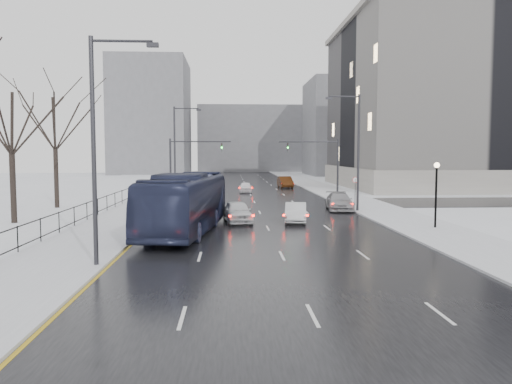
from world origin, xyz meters
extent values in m
cube|color=black|center=(0.00, 60.00, 0.02)|extent=(16.00, 150.00, 0.04)
cube|color=black|center=(0.00, 48.00, 0.02)|extent=(130.00, 10.00, 0.04)
cube|color=silver|center=(-10.50, 60.00, 0.08)|extent=(5.00, 150.00, 0.16)
cube|color=silver|center=(10.50, 60.00, 0.08)|extent=(5.00, 150.00, 0.16)
cube|color=white|center=(-20.00, 60.00, 0.06)|extent=(14.00, 150.00, 0.12)
cube|color=black|center=(-13.00, 30.00, 1.41)|extent=(0.04, 70.00, 0.05)
cube|color=black|center=(-13.00, 30.00, 0.41)|extent=(0.04, 70.00, 0.05)
cylinder|color=black|center=(-13.00, 30.00, 0.81)|extent=(0.06, 0.06, 1.30)
cylinder|color=#2D2D33|center=(8.40, 40.00, 5.00)|extent=(0.20, 0.20, 10.00)
cylinder|color=#2D2D33|center=(7.10, 40.00, 9.80)|extent=(2.60, 0.12, 0.12)
cube|color=#2D2D33|center=(5.80, 40.00, 9.65)|extent=(0.50, 0.25, 0.18)
cylinder|color=#2D2D33|center=(-8.40, 20.00, 5.00)|extent=(0.20, 0.20, 10.00)
cylinder|color=#2D2D33|center=(-7.10, 20.00, 9.80)|extent=(2.60, 0.12, 0.12)
cube|color=#2D2D33|center=(-5.80, 20.00, 9.65)|extent=(0.50, 0.25, 0.18)
cylinder|color=#2D2D33|center=(-8.40, 52.00, 5.00)|extent=(0.20, 0.20, 10.00)
cylinder|color=#2D2D33|center=(-7.10, 52.00, 9.80)|extent=(2.60, 0.12, 0.12)
cube|color=#2D2D33|center=(-5.80, 52.00, 9.65)|extent=(0.50, 0.25, 0.18)
cylinder|color=black|center=(11.00, 30.00, 2.16)|extent=(0.14, 0.14, 4.00)
sphere|color=#FFE5B2|center=(11.00, 30.00, 4.26)|extent=(0.36, 0.36, 0.36)
cylinder|color=#2D2D33|center=(8.40, 48.00, 3.25)|extent=(0.20, 0.20, 6.50)
cylinder|color=#2D2D33|center=(5.40, 48.00, 6.20)|extent=(6.00, 0.12, 0.12)
imported|color=#2D2D33|center=(3.30, 48.00, 5.60)|extent=(0.15, 0.18, 0.90)
sphere|color=#19FF33|center=(3.30, 47.85, 5.60)|extent=(0.16, 0.16, 0.16)
cylinder|color=#2D2D33|center=(-8.40, 48.00, 3.25)|extent=(0.20, 0.20, 6.50)
cylinder|color=#2D2D33|center=(-5.40, 48.00, 6.20)|extent=(6.00, 0.12, 0.12)
imported|color=#2D2D33|center=(-3.30, 48.00, 5.60)|extent=(0.15, 0.18, 0.90)
sphere|color=#19FF33|center=(-3.30, 47.85, 5.60)|extent=(0.16, 0.16, 0.16)
cylinder|color=#2D2D33|center=(9.20, 44.00, 1.41)|extent=(0.06, 0.06, 2.50)
cylinder|color=white|center=(9.20, 44.00, 2.56)|extent=(0.60, 0.03, 0.60)
torus|color=#B20C0C|center=(9.20, 44.00, 2.56)|extent=(0.58, 0.06, 0.58)
cube|color=gray|center=(35.00, 72.00, 12.00)|extent=(40.00, 30.00, 24.00)
cube|color=gray|center=(35.00, 72.00, 24.40)|extent=(41.00, 31.00, 0.80)
cube|color=gray|center=(35.00, 72.00, 1.50)|extent=(40.60, 30.60, 3.00)
cube|color=slate|center=(28.00, 115.00, 11.00)|extent=(24.00, 20.00, 22.00)
cube|color=slate|center=(-22.00, 125.00, 14.00)|extent=(18.00, 22.00, 28.00)
cube|color=slate|center=(4.00, 140.00, 9.00)|extent=(30.00, 18.00, 18.00)
imported|color=#242A47|center=(-5.30, 29.50, 1.92)|extent=(4.87, 13.79, 3.76)
imported|color=silver|center=(-1.97, 33.89, 0.82)|extent=(2.34, 4.76, 1.56)
imported|color=silver|center=(2.24, 33.79, 0.75)|extent=(2.06, 4.46, 1.42)
imported|color=#9B999E|center=(7.10, 41.31, 0.80)|extent=(2.59, 5.41, 1.52)
imported|color=white|center=(-0.50, 61.42, 0.72)|extent=(1.69, 4.02, 1.36)
imported|color=#42200B|center=(5.53, 69.99, 0.87)|extent=(1.99, 5.09, 1.65)
camera|label=1|loc=(-2.54, -1.92, 5.03)|focal=35.00mm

